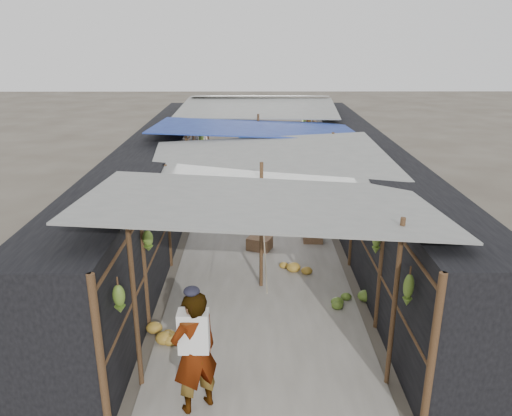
{
  "coord_description": "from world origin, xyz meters",
  "views": [
    {
      "loc": [
        -0.16,
        -6.08,
        4.85
      ],
      "look_at": [
        -0.1,
        4.27,
        1.25
      ],
      "focal_mm": 35.0,
      "sensor_mm": 36.0,
      "label": 1
    }
  ],
  "objects_px": {
    "crate_near": "(260,244)",
    "shopper_blue": "(250,198)",
    "vendor_seated": "(300,222)",
    "black_basin": "(308,183)",
    "vendor_elderly": "(195,352)"
  },
  "relations": [
    {
      "from": "black_basin",
      "to": "vendor_elderly",
      "type": "height_order",
      "value": "vendor_elderly"
    },
    {
      "from": "crate_near",
      "to": "shopper_blue",
      "type": "relative_size",
      "value": 0.32
    },
    {
      "from": "vendor_elderly",
      "to": "vendor_seated",
      "type": "height_order",
      "value": "vendor_elderly"
    },
    {
      "from": "vendor_elderly",
      "to": "shopper_blue",
      "type": "height_order",
      "value": "vendor_elderly"
    },
    {
      "from": "crate_near",
      "to": "black_basin",
      "type": "height_order",
      "value": "crate_near"
    },
    {
      "from": "black_basin",
      "to": "vendor_elderly",
      "type": "bearing_deg",
      "value": -103.85
    },
    {
      "from": "crate_near",
      "to": "black_basin",
      "type": "bearing_deg",
      "value": 94.72
    },
    {
      "from": "crate_near",
      "to": "shopper_blue",
      "type": "height_order",
      "value": "shopper_blue"
    },
    {
      "from": "black_basin",
      "to": "vendor_seated",
      "type": "relative_size",
      "value": 0.73
    },
    {
      "from": "crate_near",
      "to": "black_basin",
      "type": "xyz_separation_m",
      "value": [
        1.71,
        5.35,
        -0.07
      ]
    },
    {
      "from": "crate_near",
      "to": "vendor_elderly",
      "type": "distance_m",
      "value": 5.46
    },
    {
      "from": "vendor_seated",
      "to": "black_basin",
      "type": "bearing_deg",
      "value": -178.32
    },
    {
      "from": "crate_near",
      "to": "black_basin",
      "type": "relative_size",
      "value": 0.94
    },
    {
      "from": "crate_near",
      "to": "vendor_seated",
      "type": "xyz_separation_m",
      "value": [
        1.03,
        0.85,
        0.22
      ]
    },
    {
      "from": "crate_near",
      "to": "shopper_blue",
      "type": "xyz_separation_m",
      "value": [
        -0.22,
        1.47,
        0.67
      ]
    }
  ]
}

